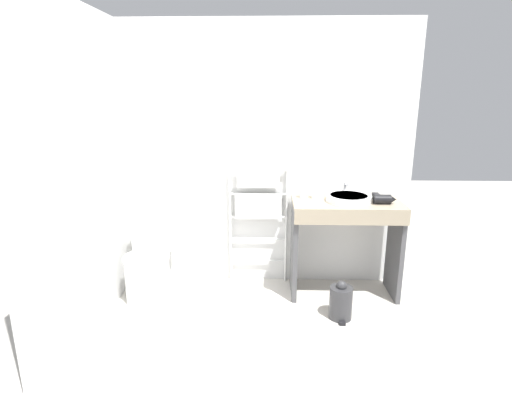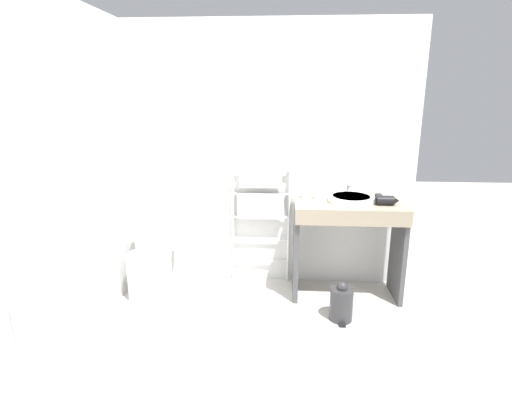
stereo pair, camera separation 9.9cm
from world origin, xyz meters
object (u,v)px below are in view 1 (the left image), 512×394
Objects in this scene: hair_dryer at (383,199)px; trash_bin at (341,302)px; cup_near_wall at (303,192)px; toilet at (149,266)px; towel_radiator at (258,203)px; sink_basin at (349,198)px; cup_near_edge at (315,193)px.

hair_dryer is 0.57× the size of trash_bin.
cup_near_wall is at bearing 116.91° from trash_bin.
toilet is 1.69m from trash_bin.
cup_near_wall is at bearing 165.23° from hair_dryer.
cup_near_wall is 1.00m from trash_bin.
hair_dryer is at bearing 2.36° from toilet.
cup_near_wall is 0.53× the size of hair_dryer.
towel_radiator is 3.47× the size of trash_bin.
hair_dryer reaches higher than sink_basin.
trash_bin is (-0.11, -0.44, -0.76)m from sink_basin.
sink_basin is (1.76, 0.14, 0.61)m from toilet.
cup_near_edge is at bearing -11.77° from cup_near_wall.
cup_near_edge reaches higher than hair_dryer.
hair_dryer is (1.08, -0.25, 0.12)m from towel_radiator.
sink_basin is at bearing 76.68° from trash_bin.
cup_near_edge is at bearing 9.15° from toilet.
cup_near_wall is 0.30× the size of trash_bin.
trash_bin is at bearing -71.89° from cup_near_edge.
toilet is at bearing -169.22° from cup_near_wall.
hair_dryer is (0.56, -0.15, -0.01)m from cup_near_edge.
cup_near_wall is at bearing -10.74° from towel_radiator.
hair_dryer is at bearing -14.77° from cup_near_wall.
toilet is 7.28× the size of cup_near_wall.
toilet is at bearing -177.64° from hair_dryer.
toilet is 7.12× the size of cup_near_edge.
toilet is 0.64× the size of towel_radiator.
hair_dryer is (2.04, 0.08, 0.62)m from toilet.
sink_basin is at bearing -13.76° from towel_radiator.
towel_radiator is at bearing 169.26° from cup_near_wall.
cup_near_wall is 0.98× the size of cup_near_edge.
cup_near_wall is at bearing 163.19° from sink_basin.
toilet is 1.14m from towel_radiator.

